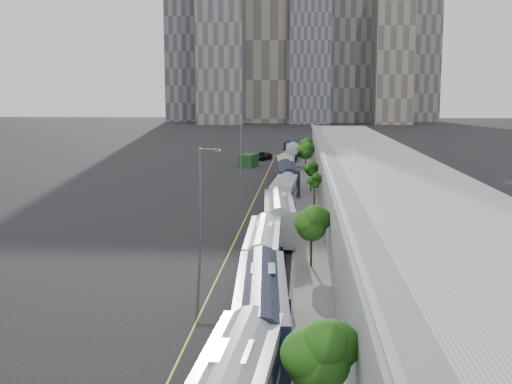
# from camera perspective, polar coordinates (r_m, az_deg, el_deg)

# --- Properties ---
(sidewalk) EXTENTS (10.00, 170.00, 0.12)m
(sidewalk) POSITION_cam_1_polar(r_m,az_deg,el_deg) (70.83, 7.50, -2.55)
(sidewalk) COLOR gray
(sidewalk) RESTS_ON ground
(lane_line) EXTENTS (0.12, 160.00, 0.02)m
(lane_line) POSITION_cam_1_polar(r_m,az_deg,el_deg) (71.00, -1.00, -2.50)
(lane_line) COLOR gold
(lane_line) RESTS_ON ground
(depot) EXTENTS (12.45, 160.40, 7.20)m
(depot) POSITION_cam_1_polar(r_m,az_deg,el_deg) (70.60, 10.79, 0.18)
(depot) COLOR gray
(depot) RESTS_ON ground
(skyline) EXTENTS (145.00, 64.00, 120.00)m
(skyline) POSITION_cam_1_polar(r_m,az_deg,el_deg) (340.70, 2.97, 14.79)
(skyline) COLOR slate
(skyline) RESTS_ON ground
(bus_1) EXTENTS (3.54, 13.81, 4.00)m
(bus_1) POSITION_cam_1_polar(r_m,az_deg,el_deg) (35.50, 0.46, -11.04)
(bus_1) COLOR black
(bus_1) RESTS_ON ground
(bus_2) EXTENTS (2.77, 12.37, 3.60)m
(bus_2) POSITION_cam_1_polar(r_m,az_deg,el_deg) (49.86, 0.67, -5.47)
(bus_2) COLOR white
(bus_2) RESTS_ON ground
(bus_3) EXTENTS (3.56, 13.88, 4.02)m
(bus_3) POSITION_cam_1_polar(r_m,az_deg,el_deg) (62.19, 2.02, -2.50)
(bus_3) COLOR gray
(bus_3) RESTS_ON ground
(bus_4) EXTENTS (3.18, 12.93, 3.75)m
(bus_4) POSITION_cam_1_polar(r_m,az_deg,el_deg) (78.10, 2.51, -0.32)
(bus_4) COLOR silver
(bus_4) RESTS_ON ground
(bus_5) EXTENTS (3.78, 14.04, 4.06)m
(bus_5) POSITION_cam_1_polar(r_m,az_deg,el_deg) (91.64, 2.78, 1.07)
(bus_5) COLOR #171B34
(bus_5) RESTS_ON ground
(bus_6) EXTENTS (3.21, 12.98, 3.76)m
(bus_6) POSITION_cam_1_polar(r_m,az_deg,el_deg) (105.32, 2.60, 1.97)
(bus_6) COLOR silver
(bus_6) RESTS_ON ground
(bus_7) EXTENTS (3.59, 12.89, 3.72)m
(bus_7) POSITION_cam_1_polar(r_m,az_deg,el_deg) (119.66, 3.15, 2.75)
(bus_7) COLOR gray
(bus_7) RESTS_ON ground
(bus_8) EXTENTS (2.87, 12.90, 3.76)m
(bus_8) POSITION_cam_1_polar(r_m,az_deg,el_deg) (134.47, 3.26, 3.39)
(bus_8) COLOR #B5B9C0
(bus_8) RESTS_ON ground
(bus_9) EXTENTS (3.23, 13.84, 4.02)m
(bus_9) POSITION_cam_1_polar(r_m,az_deg,el_deg) (146.23, 3.15, 3.85)
(bus_9) COLOR #151B31
(bus_9) RESTS_ON ground
(tree_0) EXTENTS (2.57, 2.57, 5.13)m
(tree_0) POSITION_cam_1_polar(r_m,az_deg,el_deg) (25.60, 5.55, -13.88)
(tree_0) COLOR black
(tree_0) RESTS_ON ground
(tree_1) EXTENTS (2.44, 2.44, 4.98)m
(tree_1) POSITION_cam_1_polar(r_m,az_deg,el_deg) (50.93, 4.96, -2.64)
(tree_1) COLOR black
(tree_1) RESTS_ON ground
(tree_2) EXTENTS (1.20, 1.20, 4.43)m
(tree_2) POSITION_cam_1_polar(r_m,az_deg,el_deg) (73.90, 5.22, 0.81)
(tree_2) COLOR black
(tree_2) RESTS_ON ground
(tree_3) EXTENTS (1.56, 1.56, 4.04)m
(tree_3) POSITION_cam_1_polar(r_m,az_deg,el_deg) (91.76, 4.91, 2.01)
(tree_3) COLOR black
(tree_3) RESTS_ON ground
(tree_4) EXTENTS (2.90, 2.90, 5.16)m
(tree_4) POSITION_cam_1_polar(r_m,az_deg,el_deg) (121.29, 4.44, 3.82)
(tree_4) COLOR black
(tree_4) RESTS_ON ground
(tree_5) EXTENTS (2.57, 2.57, 4.50)m
(tree_5) POSITION_cam_1_polar(r_m,az_deg,el_deg) (141.65, 4.47, 4.29)
(tree_5) COLOR black
(tree_5) RESTS_ON ground
(street_lamp_near) EXTENTS (2.04, 0.22, 8.77)m
(street_lamp_near) POSITION_cam_1_polar(r_m,az_deg,el_deg) (60.40, -4.80, 0.40)
(street_lamp_near) COLOR #59595E
(street_lamp_near) RESTS_ON ground
(street_lamp_far) EXTENTS (2.04, 0.22, 9.57)m
(street_lamp_far) POSITION_cam_1_polar(r_m,az_deg,el_deg) (103.99, -1.25, 4.05)
(street_lamp_far) COLOR #59595E
(street_lamp_far) RESTS_ON ground
(shipping_container) EXTENTS (3.68, 5.88, 2.41)m
(shipping_container) POSITION_cam_1_polar(r_m,az_deg,el_deg) (124.86, -0.67, 2.83)
(shipping_container) COLOR #113A18
(shipping_container) RESTS_ON ground
(suv) EXTENTS (4.43, 6.56, 1.67)m
(suv) POSITION_cam_1_polar(r_m,az_deg,el_deg) (137.88, 0.53, 3.22)
(suv) COLOR black
(suv) RESTS_ON ground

